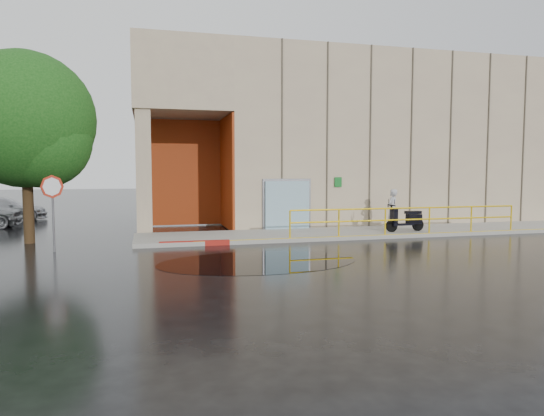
% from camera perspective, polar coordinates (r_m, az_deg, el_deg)
% --- Properties ---
extents(ground, '(120.00, 120.00, 0.00)m').
position_cam_1_polar(ground, '(14.86, 7.49, -5.65)').
color(ground, black).
rests_on(ground, ground).
extents(sidewalk, '(20.00, 3.00, 0.15)m').
position_cam_1_polar(sidewalk, '(20.56, 13.13, -2.72)').
color(sidewalk, gray).
rests_on(sidewalk, ground).
extents(building, '(20.00, 10.17, 8.00)m').
position_cam_1_polar(building, '(26.78, 8.89, 7.82)').
color(building, tan).
rests_on(building, ground).
extents(guardrail, '(9.56, 0.06, 1.03)m').
position_cam_1_polar(guardrail, '(19.44, 15.67, -1.38)').
color(guardrail, '#E3B50B').
rests_on(guardrail, sidewalk).
extents(person, '(0.73, 0.69, 1.68)m').
position_cam_1_polar(person, '(20.67, 13.96, -0.16)').
color(person, '#A6A6AB').
rests_on(person, sidewalk).
extents(scooter, '(1.72, 0.64, 1.31)m').
position_cam_1_polar(scooter, '(20.15, 15.45, -0.54)').
color(scooter, black).
rests_on(scooter, sidewalk).
extents(stop_sign, '(0.64, 0.43, 2.45)m').
position_cam_1_polar(stop_sign, '(16.78, -24.42, 1.33)').
color(stop_sign, '#5B5B5F').
rests_on(stop_sign, ground).
extents(red_curb, '(2.40, 0.25, 0.18)m').
position_cam_1_polar(red_curb, '(16.91, -9.08, -4.13)').
color(red_curb, '#9F1C14').
rests_on(red_curb, ground).
extents(puddle, '(5.76, 3.57, 0.01)m').
position_cam_1_polar(puddle, '(13.83, -1.59, -6.35)').
color(puddle, black).
rests_on(puddle, ground).
extents(car_c, '(4.36, 2.13, 1.22)m').
position_cam_1_polar(car_c, '(28.70, -29.09, -0.10)').
color(car_c, silver).
rests_on(car_c, ground).
extents(tree_near, '(4.79, 4.79, 6.77)m').
position_cam_1_polar(tree_near, '(19.20, -26.65, 8.73)').
color(tree_near, black).
rests_on(tree_near, ground).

